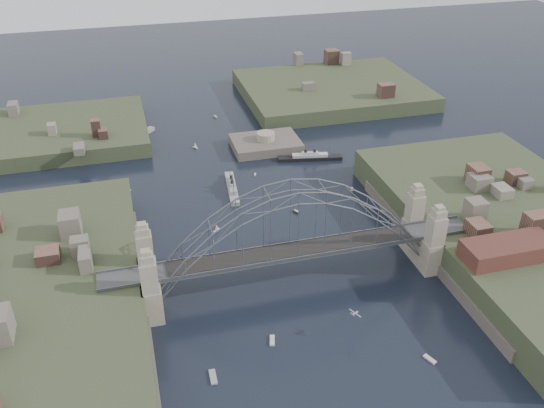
{
  "coord_description": "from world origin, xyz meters",
  "views": [
    {
      "loc": [
        -31.98,
        -99.38,
        82.31
      ],
      "look_at": [
        0.0,
        18.0,
        10.0
      ],
      "focal_mm": 38.36,
      "sensor_mm": 36.0,
      "label": 1
    }
  ],
  "objects_px": {
    "bridge": "(294,236)",
    "fort_island": "(266,149)",
    "wharf_shed": "(508,250)",
    "naval_cruiser_far": "(138,136)",
    "ocean_liner": "(310,157)",
    "naval_cruiser_near": "(232,188)"
  },
  "relations": [
    {
      "from": "fort_island",
      "to": "naval_cruiser_far",
      "type": "relative_size",
      "value": 1.69
    },
    {
      "from": "bridge",
      "to": "ocean_liner",
      "type": "distance_m",
      "value": 63.36
    },
    {
      "from": "fort_island",
      "to": "naval_cruiser_far",
      "type": "distance_m",
      "value": 44.74
    },
    {
      "from": "bridge",
      "to": "fort_island",
      "type": "xyz_separation_m",
      "value": [
        12.0,
        70.0,
        -12.66
      ]
    },
    {
      "from": "ocean_liner",
      "to": "bridge",
      "type": "bearing_deg",
      "value": -112.02
    },
    {
      "from": "naval_cruiser_near",
      "to": "ocean_liner",
      "type": "height_order",
      "value": "naval_cruiser_near"
    },
    {
      "from": "wharf_shed",
      "to": "naval_cruiser_far",
      "type": "height_order",
      "value": "wharf_shed"
    },
    {
      "from": "naval_cruiser_near",
      "to": "ocean_liner",
      "type": "bearing_deg",
      "value": 24.75
    },
    {
      "from": "bridge",
      "to": "wharf_shed",
      "type": "bearing_deg",
      "value": -17.65
    },
    {
      "from": "bridge",
      "to": "naval_cruiser_near",
      "type": "bearing_deg",
      "value": 95.94
    },
    {
      "from": "naval_cruiser_near",
      "to": "wharf_shed",
      "type": "bearing_deg",
      "value": -50.41
    },
    {
      "from": "bridge",
      "to": "wharf_shed",
      "type": "relative_size",
      "value": 4.2
    },
    {
      "from": "bridge",
      "to": "fort_island",
      "type": "distance_m",
      "value": 72.14
    },
    {
      "from": "fort_island",
      "to": "ocean_liner",
      "type": "distance_m",
      "value": 16.74
    },
    {
      "from": "bridge",
      "to": "naval_cruiser_near",
      "type": "distance_m",
      "value": 46.51
    },
    {
      "from": "naval_cruiser_far",
      "to": "ocean_liner",
      "type": "bearing_deg",
      "value": -31.43
    },
    {
      "from": "naval_cruiser_near",
      "to": "naval_cruiser_far",
      "type": "xyz_separation_m",
      "value": [
        -23.67,
        44.5,
        -0.03
      ]
    },
    {
      "from": "ocean_liner",
      "to": "naval_cruiser_far",
      "type": "bearing_deg",
      "value": 148.57
    },
    {
      "from": "naval_cruiser_near",
      "to": "ocean_liner",
      "type": "xyz_separation_m",
      "value": [
        28.02,
        12.92,
        -0.09
      ]
    },
    {
      "from": "bridge",
      "to": "ocean_liner",
      "type": "bearing_deg",
      "value": 67.98
    },
    {
      "from": "wharf_shed",
      "to": "naval_cruiser_near",
      "type": "relative_size",
      "value": 1.06
    },
    {
      "from": "wharf_shed",
      "to": "naval_cruiser_near",
      "type": "height_order",
      "value": "wharf_shed"
    }
  ]
}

